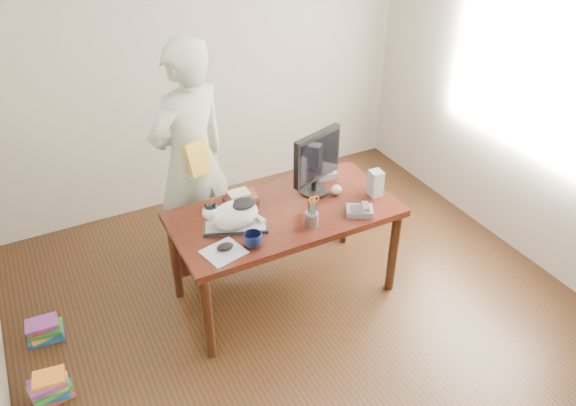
{
  "coord_description": "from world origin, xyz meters",
  "views": [
    {
      "loc": [
        -1.49,
        -2.32,
        2.98
      ],
      "look_at": [
        0.0,
        0.55,
        0.85
      ],
      "focal_mm": 35.0,
      "sensor_mm": 36.0,
      "label": 1
    }
  ],
  "objects_px": {
    "desk": "(280,223)",
    "book_pile_b": "(44,330)",
    "book_stack": "(241,198)",
    "monitor": "(317,160)",
    "keyboard": "(236,227)",
    "phone": "(360,210)",
    "coffee_mug": "(253,240)",
    "person": "(191,161)",
    "pen_cup": "(312,218)",
    "mouse": "(225,247)",
    "speaker": "(376,183)",
    "cat": "(233,214)",
    "calculator": "(324,172)",
    "book_pile_a": "(51,387)",
    "baseball": "(337,190)"
  },
  "relations": [
    {
      "from": "keyboard",
      "to": "speaker",
      "type": "xyz_separation_m",
      "value": [
        1.08,
        -0.08,
        0.09
      ]
    },
    {
      "from": "keyboard",
      "to": "phone",
      "type": "distance_m",
      "value": 0.88
    },
    {
      "from": "cat",
      "to": "calculator",
      "type": "relative_size",
      "value": 1.84
    },
    {
      "from": "pen_cup",
      "to": "person",
      "type": "bearing_deg",
      "value": 120.24
    },
    {
      "from": "keyboard",
      "to": "book_stack",
      "type": "bearing_deg",
      "value": 82.51
    },
    {
      "from": "baseball",
      "to": "mouse",
      "type": "bearing_deg",
      "value": -166.23
    },
    {
      "from": "book_pile_b",
      "to": "monitor",
      "type": "bearing_deg",
      "value": -6.62
    },
    {
      "from": "phone",
      "to": "calculator",
      "type": "distance_m",
      "value": 0.58
    },
    {
      "from": "mouse",
      "to": "book_pile_a",
      "type": "relative_size",
      "value": 0.46
    },
    {
      "from": "book_pile_a",
      "to": "book_pile_b",
      "type": "height_order",
      "value": "book_pile_a"
    },
    {
      "from": "monitor",
      "to": "book_pile_a",
      "type": "relative_size",
      "value": 1.82
    },
    {
      "from": "book_stack",
      "to": "person",
      "type": "relative_size",
      "value": 0.13
    },
    {
      "from": "cat",
      "to": "monitor",
      "type": "relative_size",
      "value": 0.85
    },
    {
      "from": "pen_cup",
      "to": "mouse",
      "type": "bearing_deg",
      "value": 177.95
    },
    {
      "from": "cat",
      "to": "person",
      "type": "xyz_separation_m",
      "value": [
        -0.04,
        0.7,
        0.06
      ]
    },
    {
      "from": "speaker",
      "to": "book_pile_a",
      "type": "height_order",
      "value": "speaker"
    },
    {
      "from": "keyboard",
      "to": "mouse",
      "type": "bearing_deg",
      "value": -107.45
    },
    {
      "from": "desk",
      "to": "book_pile_b",
      "type": "xyz_separation_m",
      "value": [
        -1.72,
        0.27,
        -0.53
      ]
    },
    {
      "from": "keyboard",
      "to": "phone",
      "type": "xyz_separation_m",
      "value": [
        0.84,
        -0.24,
        0.02
      ]
    },
    {
      "from": "pen_cup",
      "to": "book_stack",
      "type": "relative_size",
      "value": 0.96
    },
    {
      "from": "desk",
      "to": "keyboard",
      "type": "xyz_separation_m",
      "value": [
        -0.39,
        -0.11,
        0.16
      ]
    },
    {
      "from": "desk",
      "to": "cat",
      "type": "distance_m",
      "value": 0.5
    },
    {
      "from": "mouse",
      "to": "calculator",
      "type": "xyz_separation_m",
      "value": [
        1.04,
        0.52,
        0.0
      ]
    },
    {
      "from": "monitor",
      "to": "phone",
      "type": "distance_m",
      "value": 0.48
    },
    {
      "from": "baseball",
      "to": "phone",
      "type": "bearing_deg",
      "value": -87.55
    },
    {
      "from": "cat",
      "to": "calculator",
      "type": "height_order",
      "value": "cat"
    },
    {
      "from": "keyboard",
      "to": "coffee_mug",
      "type": "height_order",
      "value": "coffee_mug"
    },
    {
      "from": "keyboard",
      "to": "book_stack",
      "type": "xyz_separation_m",
      "value": [
        0.16,
        0.29,
        0.03
      ]
    },
    {
      "from": "pen_cup",
      "to": "book_pile_b",
      "type": "relative_size",
      "value": 0.92
    },
    {
      "from": "monitor",
      "to": "coffee_mug",
      "type": "distance_m",
      "value": 0.81
    },
    {
      "from": "keyboard",
      "to": "book_pile_a",
      "type": "height_order",
      "value": "keyboard"
    },
    {
      "from": "coffee_mug",
      "to": "person",
      "type": "height_order",
      "value": "person"
    },
    {
      "from": "speaker",
      "to": "person",
      "type": "relative_size",
      "value": 0.1
    },
    {
      "from": "cat",
      "to": "book_stack",
      "type": "relative_size",
      "value": 1.69
    },
    {
      "from": "coffee_mug",
      "to": "phone",
      "type": "bearing_deg",
      "value": -0.48
    },
    {
      "from": "pen_cup",
      "to": "book_stack",
      "type": "bearing_deg",
      "value": 122.21
    },
    {
      "from": "mouse",
      "to": "book_pile_a",
      "type": "height_order",
      "value": "mouse"
    },
    {
      "from": "coffee_mug",
      "to": "phone",
      "type": "relative_size",
      "value": 0.56
    },
    {
      "from": "book_stack",
      "to": "monitor",
      "type": "bearing_deg",
      "value": -7.43
    },
    {
      "from": "keyboard",
      "to": "pen_cup",
      "type": "xyz_separation_m",
      "value": [
        0.47,
        -0.2,
        0.05
      ]
    },
    {
      "from": "cat",
      "to": "baseball",
      "type": "xyz_separation_m",
      "value": [
        0.85,
        0.06,
        -0.09
      ]
    },
    {
      "from": "baseball",
      "to": "book_stack",
      "type": "distance_m",
      "value": 0.71
    },
    {
      "from": "monitor",
      "to": "book_stack",
      "type": "distance_m",
      "value": 0.61
    },
    {
      "from": "cat",
      "to": "speaker",
      "type": "relative_size",
      "value": 2.13
    },
    {
      "from": "person",
      "to": "book_pile_b",
      "type": "xyz_separation_m",
      "value": [
        -1.28,
        -0.32,
        -0.87
      ]
    },
    {
      "from": "desk",
      "to": "speaker",
      "type": "distance_m",
      "value": 0.76
    },
    {
      "from": "baseball",
      "to": "calculator",
      "type": "relative_size",
      "value": 0.34
    },
    {
      "from": "phone",
      "to": "speaker",
      "type": "relative_size",
      "value": 1.14
    },
    {
      "from": "baseball",
      "to": "calculator",
      "type": "xyz_separation_m",
      "value": [
        0.06,
        0.28,
        -0.01
      ]
    },
    {
      "from": "pen_cup",
      "to": "baseball",
      "type": "bearing_deg",
      "value": 36.13
    }
  ]
}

